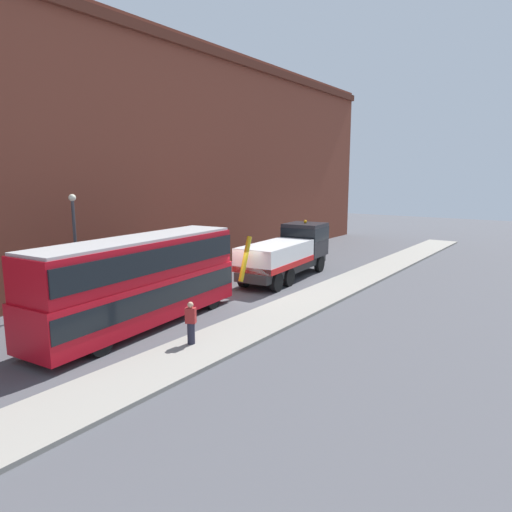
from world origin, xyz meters
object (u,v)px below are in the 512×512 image
recovery_tow_truck (288,252)px  street_lamp (75,241)px  double_decker_bus (140,278)px  pedestrian_onlooker (191,323)px

recovery_tow_truck → street_lamp: (-12.33, 5.08, 1.71)m
street_lamp → double_decker_bus: bearing=-92.0°
recovery_tow_truck → pedestrian_onlooker: (-13.04, -3.60, -0.77)m
pedestrian_onlooker → recovery_tow_truck: bearing=-11.3°
double_decker_bus → pedestrian_onlooker: (-0.53, -3.56, -1.25)m
double_decker_bus → pedestrian_onlooker: double_decker_bus is taller
recovery_tow_truck → pedestrian_onlooker: size_ratio=5.98×
pedestrian_onlooker → street_lamp: (0.71, 8.68, 2.49)m
double_decker_bus → recovery_tow_truck: bearing=-5.4°
recovery_tow_truck → pedestrian_onlooker: 13.55m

